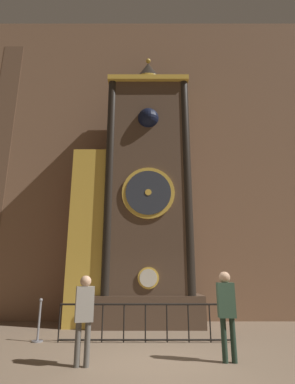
{
  "coord_description": "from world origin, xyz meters",
  "views": [
    {
      "loc": [
        -0.28,
        -6.5,
        1.64
      ],
      "look_at": [
        -0.25,
        4.22,
        4.62
      ],
      "focal_mm": 28.0,
      "sensor_mm": 36.0,
      "label": 1
    }
  ],
  "objects_px": {
    "clock_tower": "(138,197)",
    "visitor_near": "(83,310)",
    "visitor_far": "(226,306)",
    "stanchion_post": "(38,327)"
  },
  "relations": [
    {
      "from": "clock_tower",
      "to": "visitor_far",
      "type": "xyz_separation_m",
      "value": [
        1.94,
        -4.24,
        -3.39
      ]
    },
    {
      "from": "visitor_far",
      "to": "stanchion_post",
      "type": "bearing_deg",
      "value": 159.63
    },
    {
      "from": "visitor_near",
      "to": "visitor_far",
      "type": "distance_m",
      "value": 2.84
    },
    {
      "from": "clock_tower",
      "to": "visitor_near",
      "type": "distance_m",
      "value": 5.75
    },
    {
      "from": "clock_tower",
      "to": "stanchion_post",
      "type": "height_order",
      "value": "clock_tower"
    },
    {
      "from": "visitor_near",
      "to": "visitor_far",
      "type": "height_order",
      "value": "visitor_far"
    },
    {
      "from": "visitor_near",
      "to": "visitor_far",
      "type": "bearing_deg",
      "value": -11.39
    },
    {
      "from": "clock_tower",
      "to": "stanchion_post",
      "type": "distance_m",
      "value": 5.32
    },
    {
      "from": "clock_tower",
      "to": "visitor_far",
      "type": "distance_m",
      "value": 5.76
    },
    {
      "from": "visitor_far",
      "to": "visitor_near",
      "type": "bearing_deg",
      "value": -171.59
    }
  ]
}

